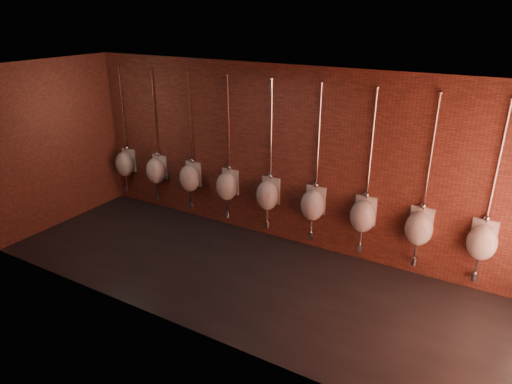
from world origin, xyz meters
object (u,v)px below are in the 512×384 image
Objects in this scene: urinal_0 at (125,163)px; urinal_2 at (190,177)px; urinal_7 at (419,228)px; urinal_6 at (363,215)px; urinal_3 at (227,186)px; urinal_8 at (482,241)px; urinal_5 at (313,204)px; urinal_1 at (156,170)px; urinal_4 at (268,194)px.

urinal_0 and urinal_2 have the same top height.
urinal_6 is at bearing 180.00° from urinal_7.
urinal_8 is (4.47, 0.00, 0.00)m from urinal_3.
urinal_5 is (1.79, 0.00, 0.00)m from urinal_3.
urinal_7 and urinal_8 have the same top height.
urinal_3 is at bearing 0.00° from urinal_1.
urinal_8 is (6.25, 0.00, 0.00)m from urinal_1.
urinal_4 is 0.89m from urinal_5.
urinal_5 is (0.89, 0.00, 0.00)m from urinal_4.
urinal_1 and urinal_2 have the same top height.
urinal_8 is (3.57, 0.00, 0.00)m from urinal_4.
urinal_0 is at bearing 180.00° from urinal_3.
urinal_2 is 1.00× the size of urinal_8.
urinal_0 is 1.00× the size of urinal_4.
urinal_1 is at bearing 180.00° from urinal_8.
urinal_3 is 1.79m from urinal_5.
urinal_0 and urinal_6 have the same top height.
urinal_0 is 3.57m from urinal_4.
urinal_5 is (2.68, 0.00, 0.00)m from urinal_2.
urinal_7 is (2.68, 0.00, 0.00)m from urinal_4.
urinal_2 is at bearing 0.00° from urinal_0.
urinal_7 is at bearing 0.00° from urinal_5.
urinal_7 is (3.57, 0.00, 0.00)m from urinal_3.
urinal_4 is (2.68, 0.00, 0.00)m from urinal_1.
urinal_0 and urinal_3 have the same top height.
urinal_6 is at bearing 0.00° from urinal_5.
urinal_3 is at bearing 180.00° from urinal_8.
urinal_2 is at bearing 180.00° from urinal_5.
urinal_6 is at bearing 0.00° from urinal_0.
urinal_1 is 1.00× the size of urinal_5.
urinal_6 is 1.79m from urinal_8.
urinal_2 and urinal_4 have the same top height.
urinal_5 and urinal_7 have the same top height.
urinal_7 is (5.36, 0.00, 0.00)m from urinal_1.
urinal_0 is at bearing 180.00° from urinal_4.
urinal_0 is 1.00× the size of urinal_5.
urinal_6 is 1.00× the size of urinal_7.
urinal_2 is at bearing 0.00° from urinal_1.
urinal_8 is (0.89, 0.00, 0.00)m from urinal_7.
urinal_6 is at bearing 0.00° from urinal_1.
urinal_7 is 1.00× the size of urinal_8.
urinal_3 is at bearing 0.00° from urinal_2.
urinal_8 is at bearing 0.00° from urinal_3.
urinal_3 is 1.00× the size of urinal_8.
urinal_5 is 1.00× the size of urinal_7.
urinal_0 is 6.25m from urinal_7.
urinal_3 and urinal_7 have the same top height.
urinal_4 is at bearing 0.00° from urinal_0.
urinal_1 is at bearing 180.00° from urinal_6.
urinal_1 and urinal_6 have the same top height.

